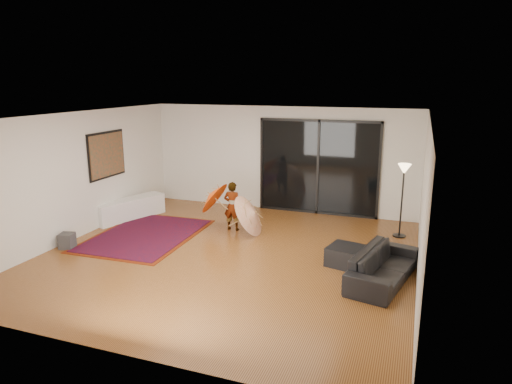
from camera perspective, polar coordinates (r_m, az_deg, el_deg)
The scene contains 17 objects.
floor at distance 9.04m, azimuth -3.53°, elevation -7.92°, with size 7.00×7.00×0.00m, color #955928.
ceiling at distance 8.42m, azimuth -3.81°, elevation 9.41°, with size 7.00×7.00×0.00m, color white.
wall_back at distance 11.85m, azimuth 3.08°, elevation 4.14°, with size 7.00×7.00×0.00m, color silver.
wall_front at distance 5.73m, azimuth -17.82°, elevation -7.26°, with size 7.00×7.00×0.00m, color silver.
wall_left at distance 10.50m, azimuth -21.49°, elevation 1.91°, with size 7.00×7.00×0.00m, color silver.
wall_right at distance 7.95m, azimuth 20.18°, elevation -1.58°, with size 7.00×7.00×0.00m, color silver.
sliding_door at distance 11.61m, azimuth 7.77°, elevation 3.07°, with size 3.06×0.07×2.40m.
painting at distance 11.18m, azimuth -18.14°, elevation 4.43°, with size 0.04×1.28×1.08m.
media_console at distance 11.69m, azimuth -15.49°, elevation -2.02°, with size 0.45×1.82×0.51m, color white.
speaker at distance 10.11m, azimuth -22.55°, elevation -5.65°, with size 0.27×0.27×0.31m, color #424244.
persian_rug at distance 10.41m, azimuth -13.61°, elevation -5.25°, with size 2.19×2.99×0.02m.
sofa at distance 8.13m, azimuth 15.63°, elevation -8.88°, with size 1.90×0.74×0.55m, color black.
ottoman at distance 8.69m, azimuth 11.19°, elevation -7.81°, with size 0.62×0.62×0.35m, color black.
floor_lamp at distance 10.22m, azimuth 17.96°, elevation 1.48°, with size 0.28×0.28×1.62m.
child at distance 10.35m, azimuth -2.96°, elevation -1.77°, with size 0.41×0.27×1.12m, color #999999.
parasol_orange at distance 10.49m, azimuth -5.85°, elevation -0.65°, with size 0.63×0.84×0.88m.
parasol_white at distance 10.03m, azimuth -0.12°, elevation -2.62°, with size 0.67×0.98×0.99m.
Camera 1 is at (3.36, -7.69, 3.35)m, focal length 32.00 mm.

